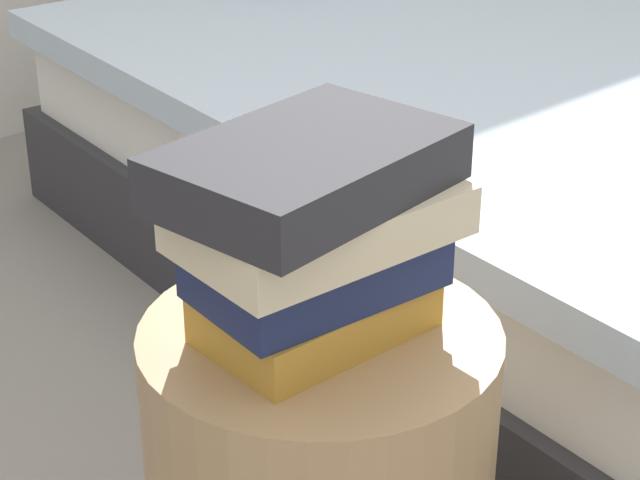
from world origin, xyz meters
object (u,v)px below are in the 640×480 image
book_ochre (313,311)px  book_navy (316,266)px  bed (561,159)px  book_cream (316,218)px  book_charcoal (307,168)px

book_ochre → book_navy: book_navy is taller
bed → book_ochre: bearing=-150.9°
book_ochre → book_navy: (0.00, -0.00, 0.05)m
book_ochre → book_navy: size_ratio=0.94×
book_navy → book_ochre: bearing=115.2°
book_cream → book_charcoal: book_charcoal is taller
bed → book_ochre: 1.28m
bed → book_cream: size_ratio=7.36×
book_cream → book_ochre: bearing=172.5°
bed → book_charcoal: size_ratio=7.14×
bed → book_ochre: size_ratio=9.07×
bed → book_ochre: (-1.13, -0.52, 0.30)m
bed → book_cream: book_cream is taller
book_cream → book_navy: bearing=-142.1°
book_cream → book_charcoal: bearing=144.2°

